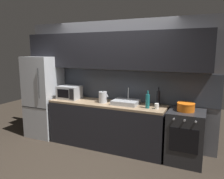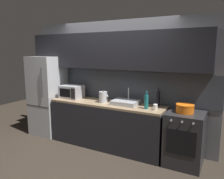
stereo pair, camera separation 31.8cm
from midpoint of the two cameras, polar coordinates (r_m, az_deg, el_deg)
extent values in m
plane|color=#2D261E|center=(3.92, -10.03, -19.14)|extent=(10.00, 10.00, 0.00)
cube|color=slate|center=(4.60, -1.36, 1.87)|extent=(4.08, 0.10, 2.50)
cube|color=#3D424C|center=(4.56, -1.66, 1.15)|extent=(4.08, 0.01, 0.60)
cube|color=black|center=(4.36, -2.67, 9.98)|extent=(3.75, 0.34, 0.70)
cube|color=black|center=(4.45, -3.58, -9.32)|extent=(2.34, 0.60, 0.86)
cube|color=#8C7256|center=(4.32, -3.64, -3.68)|extent=(2.34, 0.60, 0.04)
cube|color=#ADAFB5|center=(5.21, -18.87, -1.75)|extent=(0.68, 0.66, 1.78)
cube|color=black|center=(5.02, -21.34, -4.41)|extent=(0.67, 0.00, 0.01)
cylinder|color=#333333|center=(4.78, -20.32, 1.47)|extent=(0.02, 0.02, 0.62)
cube|color=#232326|center=(4.01, 16.29, -11.65)|extent=(0.60, 0.60, 0.90)
cube|color=black|center=(3.71, 15.63, -12.65)|extent=(0.45, 0.01, 0.40)
cylinder|color=#B2B2B7|center=(3.61, 13.26, -7.50)|extent=(0.03, 0.02, 0.03)
cylinder|color=#B2B2B7|center=(3.59, 15.86, -7.74)|extent=(0.03, 0.02, 0.03)
cylinder|color=#B2B2B7|center=(3.57, 18.51, -7.97)|extent=(0.03, 0.02, 0.03)
cube|color=#A8AAAF|center=(4.77, -12.82, -0.72)|extent=(0.46, 0.34, 0.27)
cube|color=black|center=(4.66, -14.50, -1.04)|extent=(0.28, 0.01, 0.18)
cube|color=black|center=(4.53, -12.46, -1.25)|extent=(0.10, 0.01, 0.22)
cube|color=#ADAFB5|center=(4.17, 1.41, -3.33)|extent=(0.48, 0.38, 0.08)
cylinder|color=silver|center=(4.26, 2.12, -0.99)|extent=(0.02, 0.02, 0.22)
cylinder|color=#B7BABF|center=(4.29, -4.49, -2.02)|extent=(0.16, 0.16, 0.22)
sphere|color=black|center=(4.27, -4.52, -0.44)|extent=(0.02, 0.02, 0.02)
cone|color=#B7BABF|center=(4.24, -3.31, -1.56)|extent=(0.03, 0.03, 0.05)
cylinder|color=#19666B|center=(3.90, 6.90, -3.09)|extent=(0.07, 0.07, 0.24)
cylinder|color=#19666B|center=(3.87, 6.94, -0.83)|extent=(0.03, 0.03, 0.07)
cylinder|color=black|center=(4.13, 9.74, -2.24)|extent=(0.07, 0.07, 0.27)
cylinder|color=black|center=(4.10, 9.81, 0.09)|extent=(0.03, 0.03, 0.07)
cylinder|color=silver|center=(3.89, 9.20, -4.30)|extent=(0.07, 0.07, 0.10)
cylinder|color=orange|center=(3.85, 16.35, -4.53)|extent=(0.29, 0.29, 0.12)
cylinder|color=orange|center=(3.84, 16.40, -3.52)|extent=(0.29, 0.29, 0.02)
camera|label=1|loc=(0.16, -92.16, -0.38)|focal=35.34mm
camera|label=2|loc=(0.16, 87.84, 0.38)|focal=35.34mm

